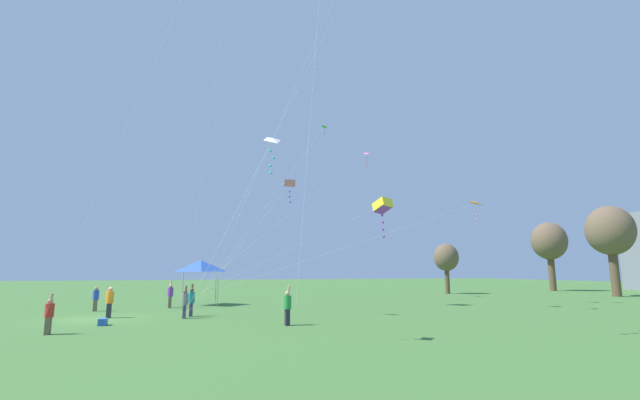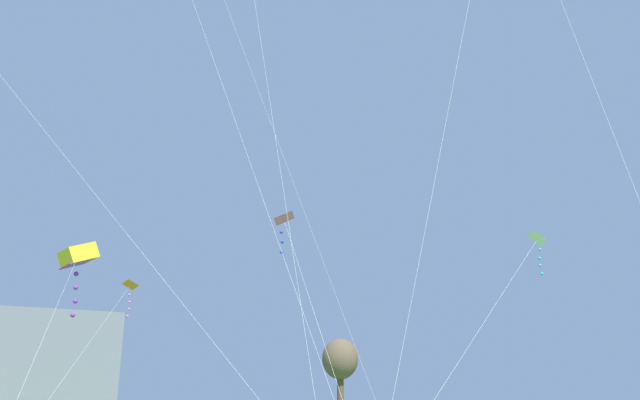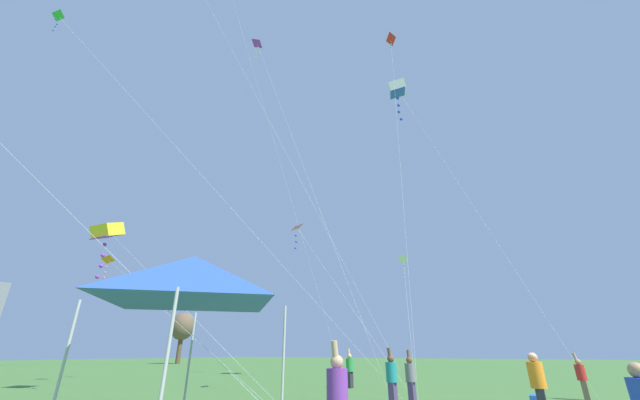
% 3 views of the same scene
% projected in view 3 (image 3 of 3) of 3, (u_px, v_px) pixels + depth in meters
% --- Properties ---
extents(tree_far_left, '(4.00, 4.00, 8.07)m').
position_uv_depth(tree_far_left, '(182.00, 327.00, 60.59)').
color(tree_far_left, brown).
rests_on(tree_far_left, ground).
extents(festival_tent, '(2.91, 2.91, 3.53)m').
position_uv_depth(festival_tent, '(192.00, 279.00, 6.96)').
color(festival_tent, '#B7B7BC').
rests_on(festival_tent, ground).
extents(cooler_box, '(0.63, 0.36, 0.33)m').
position_uv_depth(cooler_box, '(536.00, 400.00, 12.76)').
color(cooler_box, blue).
rests_on(cooler_box, ground).
extents(person_red_shirt, '(0.36, 0.36, 1.74)m').
position_uv_depth(person_red_shirt, '(582.00, 377.00, 14.40)').
color(person_red_shirt, brown).
rests_on(person_red_shirt, ground).
extents(person_grey_shirt, '(0.38, 0.38, 1.84)m').
position_uv_depth(person_grey_shirt, '(411.00, 378.00, 13.18)').
color(person_grey_shirt, '#473860').
rests_on(person_grey_shirt, ground).
extents(person_orange_shirt, '(0.41, 0.41, 1.75)m').
position_uv_depth(person_orange_shirt, '(538.00, 384.00, 10.04)').
color(person_orange_shirt, '#282833').
rests_on(person_orange_shirt, ground).
extents(person_teal_shirt, '(0.39, 0.39, 1.91)m').
position_uv_depth(person_teal_shirt, '(392.00, 378.00, 12.58)').
color(person_teal_shirt, '#473860').
rests_on(person_teal_shirt, ground).
extents(person_purple_shirt, '(0.40, 0.40, 1.97)m').
position_uv_depth(person_purple_shirt, '(337.00, 399.00, 6.64)').
color(person_purple_shirt, brown).
rests_on(person_purple_shirt, ground).
extents(person_green_shirt, '(0.40, 0.40, 1.94)m').
position_uv_depth(person_green_shirt, '(350.00, 369.00, 19.32)').
color(person_green_shirt, '#282833').
rests_on(person_green_shirt, ground).
extents(kite_orange_delta_1, '(7.70, 22.61, 8.03)m').
position_uv_depth(kite_orange_delta_1, '(108.00, 261.00, 24.79)').
color(kite_orange_delta_1, silver).
rests_on(kite_orange_delta_1, ground).
extents(kite_pink_delta_2, '(0.94, 6.40, 8.37)m').
position_uv_depth(kite_pink_delta_2, '(297.00, 228.00, 19.39)').
color(kite_pink_delta_2, silver).
rests_on(kite_pink_delta_2, ground).
extents(kite_white_delta_4, '(10.28, 3.49, 8.12)m').
position_uv_depth(kite_white_delta_4, '(404.00, 261.00, 25.12)').
color(kite_white_delta_4, silver).
rests_on(kite_white_delta_4, ground).
extents(kite_purple_delta_6, '(1.11, 9.38, 23.24)m').
position_uv_depth(kite_purple_delta_6, '(258.00, 48.00, 26.32)').
color(kite_purple_delta_6, silver).
rests_on(kite_purple_delta_6, ground).
extents(kite_yellow_box_7, '(4.26, 16.57, 8.46)m').
position_uv_depth(kite_yellow_box_7, '(108.00, 232.00, 19.31)').
color(kite_yellow_box_7, silver).
rests_on(kite_yellow_box_7, ground).
extents(kite_red_delta_8, '(10.75, 2.96, 29.30)m').
position_uv_depth(kite_red_delta_8, '(391.00, 41.00, 33.35)').
color(kite_red_delta_8, silver).
rests_on(kite_red_delta_8, ground).
extents(kite_green_delta_9, '(10.28, 12.05, 16.26)m').
position_uv_depth(kite_green_delta_9, '(71.00, 31.00, 16.23)').
color(kite_green_delta_9, silver).
rests_on(kite_green_delta_9, ground).
extents(kite_white_box_10, '(6.54, 9.12, 23.59)m').
position_uv_depth(kite_white_box_10, '(397.00, 90.00, 31.04)').
color(kite_white_box_10, silver).
rests_on(kite_white_box_10, ground).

